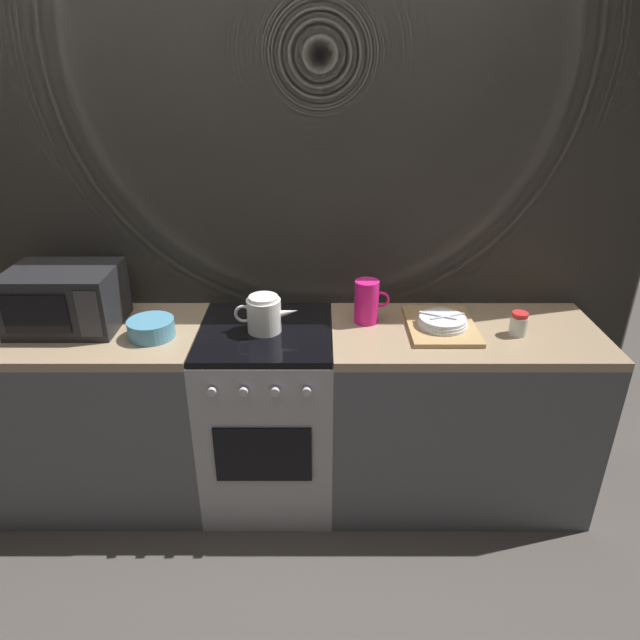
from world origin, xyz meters
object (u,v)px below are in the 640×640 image
mixing_bowl (151,328)px  kettle (263,314)px  microwave (65,298)px  spice_jar (518,324)px  pitcher (366,302)px  dish_pile (441,324)px  stove_unit (268,414)px

mixing_bowl → kettle: bearing=6.8°
microwave → spice_jar: microwave is taller
kettle → pitcher: size_ratio=1.42×
mixing_bowl → spice_jar: spice_jar is taller
kettle → microwave: bearing=176.7°
spice_jar → dish_pile: bearing=169.7°
pitcher → spice_jar: pitcher is taller
stove_unit → kettle: kettle is taller
mixing_bowl → stove_unit: bearing=7.3°
pitcher → spice_jar: bearing=-11.3°
kettle → dish_pile: bearing=1.6°
kettle → mixing_bowl: bearing=-173.2°
microwave → mixing_bowl: bearing=-15.2°
microwave → pitcher: size_ratio=2.30×
stove_unit → mixing_bowl: mixing_bowl is taller
microwave → dish_pile: bearing=-1.0°
stove_unit → mixing_bowl: 0.69m
microwave → mixing_bowl: (0.40, -0.11, -0.10)m
kettle → mixing_bowl: (-0.48, -0.06, -0.04)m
kettle → spice_jar: 1.12m
microwave → kettle: size_ratio=1.62×
stove_unit → kettle: (-0.00, -0.00, 0.53)m
stove_unit → kettle: 0.53m
mixing_bowl → pitcher: pitcher is taller
microwave → pitcher: (1.34, 0.04, -0.03)m
pitcher → stove_unit: bearing=-168.9°
stove_unit → pitcher: (0.46, 0.09, 0.55)m
pitcher → microwave: bearing=-178.1°
pitcher → spice_jar: 0.67m
mixing_bowl → pitcher: (0.94, 0.15, 0.06)m
mixing_bowl → dish_pile: (1.27, 0.08, -0.02)m
microwave → dish_pile: size_ratio=1.15×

